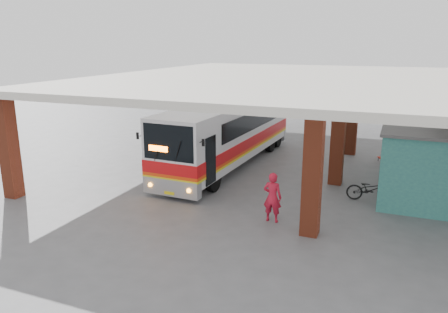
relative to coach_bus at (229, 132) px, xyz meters
name	(u,v)px	position (x,y,z in m)	size (l,w,h in m)	color
ground	(254,195)	(2.81, -4.17, -1.81)	(90.00, 90.00, 0.00)	#515154
brick_columns	(312,128)	(4.24, 0.83, 0.37)	(20.10, 21.60, 4.35)	#933920
canopy_roof	(303,79)	(3.31, 2.33, 2.69)	(21.00, 23.00, 0.30)	silver
shop_building	(444,155)	(10.31, -0.17, -0.24)	(5.20, 8.20, 3.11)	#2B6A6D
coach_bus	(229,132)	(0.00, 0.00, 0.00)	(3.10, 12.59, 3.64)	silver
motorcycle	(371,189)	(7.51, -3.00, -1.29)	(0.69, 1.96, 1.03)	black
pedestrian	(272,197)	(4.29, -6.59, -0.87)	(0.69, 0.45, 1.88)	red
red_chair	(385,155)	(7.80, 3.67, -1.41)	(0.59, 0.59, 0.86)	red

